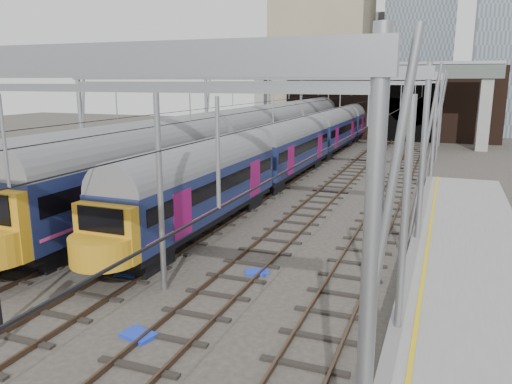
% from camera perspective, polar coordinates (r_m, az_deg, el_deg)
% --- Properties ---
extents(ground, '(160.00, 160.00, 0.00)m').
position_cam_1_polar(ground, '(16.94, -14.02, -13.33)').
color(ground, '#38332D').
rests_on(ground, ground).
extents(tracks, '(14.40, 80.00, 0.22)m').
position_cam_1_polar(tracks, '(29.70, 2.65, -1.58)').
color(tracks, '#4C3828').
rests_on(tracks, ground).
extents(overhead_line, '(16.80, 80.00, 8.00)m').
position_cam_1_polar(overhead_line, '(35.02, 6.18, 11.35)').
color(overhead_line, gray).
rests_on(overhead_line, ground).
extents(retaining_wall, '(28.00, 2.75, 9.00)m').
position_cam_1_polar(retaining_wall, '(64.79, 14.41, 9.62)').
color(retaining_wall, black).
rests_on(retaining_wall, ground).
extents(overbridge, '(28.00, 3.00, 9.25)m').
position_cam_1_polar(overbridge, '(59.04, 12.49, 12.31)').
color(overbridge, gray).
rests_on(overbridge, ground).
extents(city_skyline, '(37.50, 27.50, 60.00)m').
position_cam_1_polar(city_skyline, '(83.64, 17.48, 18.81)').
color(city_skyline, tan).
rests_on(city_skyline, ground).
extents(train_main, '(2.57, 59.54, 4.50)m').
position_cam_1_polar(train_main, '(45.06, 6.74, 6.23)').
color(train_main, black).
rests_on(train_main, ground).
extents(train_second, '(3.11, 53.91, 5.25)m').
position_cam_1_polar(train_second, '(42.42, 0.12, 6.37)').
color(train_second, black).
rests_on(train_second, ground).
extents(equip_cover_a, '(1.07, 0.93, 0.11)m').
position_cam_1_polar(equip_cover_a, '(19.56, 0.11, -9.15)').
color(equip_cover_a, '#1A36C6').
rests_on(equip_cover_a, ground).
extents(equip_cover_b, '(0.97, 0.83, 0.10)m').
position_cam_1_polar(equip_cover_b, '(19.98, -14.64, -9.11)').
color(equip_cover_b, '#1A36C6').
rests_on(equip_cover_b, ground).
extents(equip_cover_c, '(1.10, 0.89, 0.11)m').
position_cam_1_polar(equip_cover_c, '(15.51, -13.27, -15.62)').
color(equip_cover_c, '#1A36C6').
rests_on(equip_cover_c, ground).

